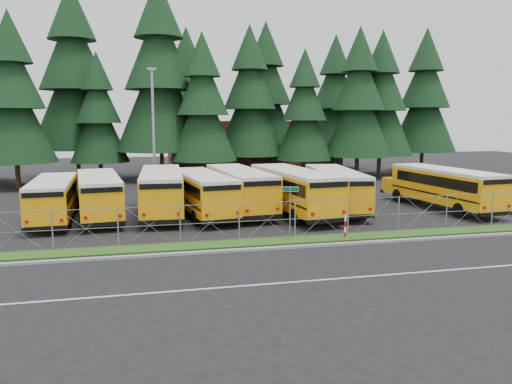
% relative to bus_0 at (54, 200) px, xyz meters
% --- Properties ---
extents(ground, '(120.00, 120.00, 0.00)m').
position_rel_bus_0_xyz_m(ground, '(14.07, -6.55, -1.30)').
color(ground, black).
rests_on(ground, ground).
extents(curb, '(50.00, 0.25, 0.12)m').
position_rel_bus_0_xyz_m(curb, '(14.07, -9.65, -1.24)').
color(curb, gray).
rests_on(curb, ground).
extents(grass_verge, '(50.00, 1.40, 0.06)m').
position_rel_bus_0_xyz_m(grass_verge, '(14.07, -8.25, -1.27)').
color(grass_verge, '#214A15').
rests_on(grass_verge, ground).
extents(road_lane_line, '(50.00, 0.12, 0.01)m').
position_rel_bus_0_xyz_m(road_lane_line, '(14.07, -14.55, -1.30)').
color(road_lane_line, beige).
rests_on(road_lane_line, ground).
extents(chainlink_fence, '(44.00, 0.10, 2.00)m').
position_rel_bus_0_xyz_m(chainlink_fence, '(14.07, -7.55, -0.30)').
color(chainlink_fence, '#92959A').
rests_on(chainlink_fence, ground).
extents(brick_building, '(22.00, 10.00, 6.00)m').
position_rel_bus_0_xyz_m(brick_building, '(20.07, 33.45, 1.70)').
color(brick_building, brown).
rests_on(brick_building, ground).
extents(bus_0, '(2.79, 10.03, 2.61)m').
position_rel_bus_0_xyz_m(bus_0, '(0.00, 0.00, 0.00)').
color(bus_0, '#FF9808').
rests_on(bus_0, ground).
extents(bus_1, '(3.68, 10.71, 2.75)m').
position_rel_bus_0_xyz_m(bus_1, '(2.60, 0.46, 0.07)').
color(bus_1, '#FF9808').
rests_on(bus_1, ground).
extents(bus_2, '(3.16, 11.22, 2.91)m').
position_rel_bus_0_xyz_m(bus_2, '(6.52, 0.52, 0.15)').
color(bus_2, '#FF9808').
rests_on(bus_2, ground).
extents(bus_3, '(3.79, 10.77, 2.76)m').
position_rel_bus_0_xyz_m(bus_3, '(9.01, -0.23, 0.08)').
color(bus_3, '#FF9808').
rests_on(bus_3, ground).
extents(bus_4, '(3.54, 11.16, 2.88)m').
position_rel_bus_0_xyz_m(bus_4, '(11.63, 0.55, 0.14)').
color(bus_4, '#FF9808').
rests_on(bus_4, ground).
extents(bus_5, '(3.87, 11.56, 2.97)m').
position_rel_bus_0_xyz_m(bus_5, '(14.80, -1.28, 0.18)').
color(bus_5, '#FF9808').
rests_on(bus_5, ground).
extents(bus_6, '(3.98, 11.00, 2.82)m').
position_rel_bus_0_xyz_m(bus_6, '(18.09, -0.55, 0.11)').
color(bus_6, '#FF9808').
rests_on(bus_6, ground).
extents(bus_east, '(3.57, 11.02, 2.84)m').
position_rel_bus_0_xyz_m(bus_east, '(25.59, -1.72, 0.12)').
color(bus_east, '#FF9808').
rests_on(bus_east, ground).
extents(street_sign, '(0.81, 0.54, 2.81)m').
position_rel_bus_0_xyz_m(street_sign, '(12.59, -8.18, 0.73)').
color(street_sign, '#92959A').
rests_on(street_sign, ground).
extents(striped_bollard, '(0.11, 0.11, 1.20)m').
position_rel_bus_0_xyz_m(striped_bollard, '(15.60, -8.27, -0.70)').
color(striped_bollard, '#B20C0C').
rests_on(striped_bollard, ground).
extents(light_standard, '(0.70, 0.35, 10.14)m').
position_rel_bus_0_xyz_m(light_standard, '(6.34, 8.03, 4.20)').
color(light_standard, '#92959A').
rests_on(light_standard, ground).
extents(conifer_1, '(7.15, 7.15, 15.82)m').
position_rel_bus_0_xyz_m(conifer_1, '(-5.66, 16.83, 6.61)').
color(conifer_1, black).
rests_on(conifer_1, ground).
extents(conifer_2, '(5.83, 5.83, 12.90)m').
position_rel_bus_0_xyz_m(conifer_2, '(1.33, 20.74, 5.15)').
color(conifer_2, black).
rests_on(conifer_2, ground).
extents(conifer_3, '(9.16, 9.16, 20.26)m').
position_rel_bus_0_xyz_m(conifer_3, '(7.47, 20.31, 8.83)').
color(conifer_3, black).
rests_on(conifer_3, ground).
extents(conifer_4, '(6.61, 6.61, 14.62)m').
position_rel_bus_0_xyz_m(conifer_4, '(11.41, 17.18, 6.01)').
color(conifer_4, black).
rests_on(conifer_4, ground).
extents(conifer_5, '(7.27, 7.27, 16.09)m').
position_rel_bus_0_xyz_m(conifer_5, '(16.83, 20.43, 6.74)').
color(conifer_5, black).
rests_on(conifer_5, ground).
extents(conifer_6, '(6.09, 6.09, 13.46)m').
position_rel_bus_0_xyz_m(conifer_6, '(22.12, 17.93, 5.43)').
color(conifer_6, black).
rests_on(conifer_6, ground).
extents(conifer_7, '(7.13, 7.13, 15.77)m').
position_rel_bus_0_xyz_m(conifer_7, '(27.80, 17.06, 6.58)').
color(conifer_7, black).
rests_on(conifer_7, ground).
extents(conifer_8, '(7.13, 7.13, 15.76)m').
position_rel_bus_0_xyz_m(conifer_8, '(31.12, 18.53, 6.58)').
color(conifer_8, black).
rests_on(conifer_8, ground).
extents(conifer_9, '(7.54, 7.54, 16.67)m').
position_rel_bus_0_xyz_m(conifer_9, '(37.90, 20.99, 7.03)').
color(conifer_9, black).
rests_on(conifer_9, ground).
extents(conifer_10, '(9.27, 9.27, 20.51)m').
position_rel_bus_0_xyz_m(conifer_10, '(-1.28, 24.87, 8.95)').
color(conifer_10, black).
rests_on(conifer_10, ground).
extents(conifer_11, '(7.63, 7.63, 16.87)m').
position_rel_bus_0_xyz_m(conifer_11, '(10.92, 27.81, 7.13)').
color(conifer_11, black).
rests_on(conifer_11, ground).
extents(conifer_12, '(7.94, 7.94, 17.55)m').
position_rel_bus_0_xyz_m(conifer_12, '(20.01, 26.03, 7.47)').
color(conifer_12, black).
rests_on(conifer_12, ground).
extents(conifer_13, '(7.53, 7.53, 16.64)m').
position_rel_bus_0_xyz_m(conifer_13, '(29.32, 27.41, 7.02)').
color(conifer_13, black).
rests_on(conifer_13, ground).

